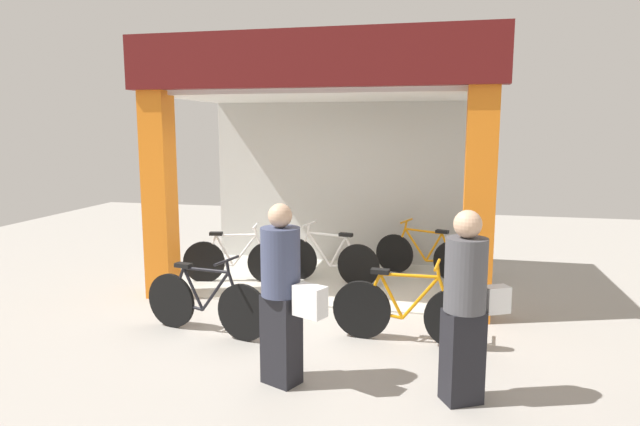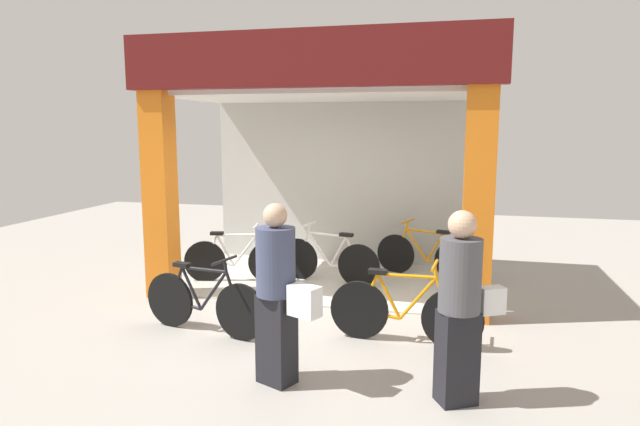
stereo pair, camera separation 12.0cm
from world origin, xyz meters
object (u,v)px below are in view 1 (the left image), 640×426
bicycle_inside_2 (424,255)px  pedestrian_1 (466,304)px  bicycle_inside_0 (328,260)px  pedestrian_0 (283,292)px  bicycle_inside_1 (236,260)px  bicycle_parked_0 (206,303)px  bicycle_parked_1 (407,311)px

bicycle_inside_2 → pedestrian_1: pedestrian_1 is taller
bicycle_inside_0 → bicycle_inside_2: bearing=25.8°
pedestrian_0 → pedestrian_1: size_ratio=1.00×
bicycle_inside_1 → pedestrian_1: pedestrian_1 is taller
bicycle_inside_1 → bicycle_inside_2: size_ratio=1.03×
bicycle_inside_2 → bicycle_parked_0: size_ratio=0.95×
bicycle_parked_0 → bicycle_inside_1: bearing=102.0°
pedestrian_1 → bicycle_parked_0: bearing=160.9°
bicycle_inside_0 → bicycle_inside_2: bicycle_inside_0 is taller
bicycle_inside_1 → bicycle_parked_0: size_ratio=0.99×
bicycle_inside_2 → pedestrian_1: 4.04m
bicycle_inside_1 → pedestrian_1: bearing=-42.9°
bicycle_inside_0 → bicycle_parked_1: (1.33, -2.10, 0.01)m
bicycle_inside_1 → pedestrian_1: 4.47m
bicycle_inside_1 → bicycle_inside_2: same height
bicycle_inside_0 → bicycle_parked_0: size_ratio=1.00×
bicycle_inside_1 → bicycle_parked_1: bearing=-34.2°
bicycle_parked_1 → pedestrian_1: bearing=-64.8°
bicycle_parked_1 → bicycle_inside_0: bearing=122.3°
bicycle_parked_0 → pedestrian_1: size_ratio=0.97×
bicycle_inside_2 → bicycle_inside_0: bearing=-154.2°
bicycle_inside_0 → pedestrian_0: 3.37m
bicycle_parked_1 → pedestrian_0: (-1.03, -1.22, 0.50)m
bicycle_parked_1 → pedestrian_1: (0.56, -1.20, 0.50)m
bicycle_inside_0 → bicycle_parked_1: bicycle_parked_1 is taller
bicycle_parked_0 → pedestrian_0: (1.22, -1.00, 0.51)m
bicycle_parked_0 → bicycle_inside_0: bearing=68.3°
pedestrian_1 → bicycle_parked_1: bearing=115.2°
bicycle_parked_0 → bicycle_parked_1: 2.26m
bicycle_inside_2 → pedestrian_1: (0.50, -3.98, 0.51)m
bicycle_inside_1 → pedestrian_0: 3.50m
bicycle_inside_2 → bicycle_parked_0: 3.79m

